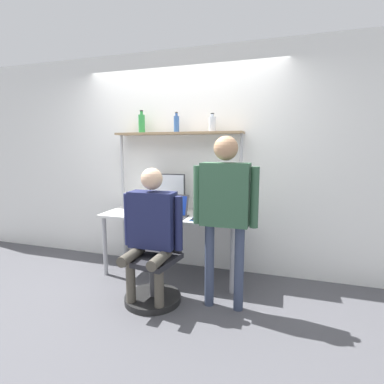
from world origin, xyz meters
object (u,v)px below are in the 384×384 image
Objects in this scene: monitor at (167,191)px; office_chair at (155,273)px; person_standing at (225,201)px; cell_phone at (194,219)px; bottle_clear at (212,124)px; laptop at (172,211)px; bottle_green at (142,123)px; person_seated at (151,225)px; bottle_blue at (177,124)px.

office_chair is at bearing -76.86° from monitor.
office_chair is 0.56× the size of person_standing.
bottle_clear reaches higher than cell_phone.
laptop is 1.10m from bottle_clear.
cell_phone is (0.29, -0.08, -0.06)m from laptop.
bottle_green is at bearing 122.53° from office_chair.
bottle_clear reaches higher than person_seated.
cell_phone is 0.11× the size of person_seated.
laptop is at bearing -79.46° from bottle_blue.
monitor reaches higher than office_chair.
bottle_green reaches higher than person_seated.
cell_phone is 1.12m from bottle_clear.
person_standing is 6.90× the size of bottle_blue.
person_seated is at bearing -170.87° from person_standing.
bottle_green reaches higher than bottle_blue.
bottle_blue is at bearing -180.00° from bottle_clear.
person_standing is (0.70, 0.11, 0.25)m from person_seated.
laptop is at bearing -30.56° from bottle_green.
office_chair is 1.83m from bottle_green.
bottle_clear is (0.38, 0.31, 0.98)m from laptop.
bottle_green is (-0.53, 0.83, 1.54)m from office_chair.
office_chair is at bearing -174.51° from person_standing.
cell_phone is 0.72× the size of bottle_clear.
bottle_green is (-0.80, 0.38, 1.07)m from cell_phone.
office_chair is 1.73m from bottle_blue.
cell_phone is at bearing 137.51° from person_standing.
office_chair is 3.88× the size of bottle_blue.
monitor is 0.35× the size of person_seated.
bottle_blue is at bearing 18.25° from monitor.
monitor is at bearing 140.43° from person_standing.
bottle_green reaches higher than monitor.
person_seated reaches higher than office_chair.
person_standing reaches higher than cell_phone.
office_chair is 1.03m from person_standing.
bottle_green reaches higher than office_chair.
person_seated reaches higher than cell_phone.
person_standing is at bearing -67.37° from bottle_clear.
person_seated is 1.34m from bottle_blue.
person_standing reaches higher than office_chair.
person_seated is at bearing -86.04° from bottle_blue.
bottle_clear is at bearing 3.98° from monitor.
laptop is 0.86m from person_standing.
cell_phone is 0.09× the size of person_standing.
monitor is at bearing -161.75° from bottle_blue.
monitor is 0.51× the size of office_chair.
bottle_blue reaches higher than monitor.
cell_phone is at bearing -104.15° from bottle_clear.
bottle_clear is (-0.32, 0.76, 0.75)m from person_standing.
bottle_clear is (0.44, 0.00, -0.01)m from bottle_blue.
cell_phone is 0.55× the size of bottle_green.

